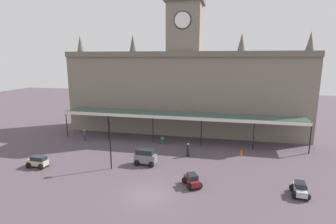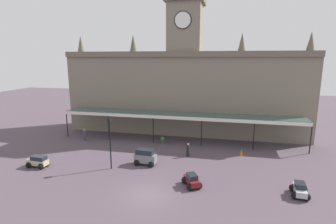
{
  "view_description": "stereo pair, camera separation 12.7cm",
  "coord_description": "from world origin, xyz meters",
  "px_view_note": "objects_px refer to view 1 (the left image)",
  "views": [
    {
      "loc": [
        6.16,
        -20.05,
        11.66
      ],
      "look_at": [
        0.0,
        8.3,
        5.64
      ],
      "focal_mm": 28.15,
      "sensor_mm": 36.0,
      "label": 1
    },
    {
      "loc": [
        6.28,
        -20.02,
        11.66
      ],
      "look_at": [
        0.0,
        8.3,
        5.64
      ],
      "focal_mm": 28.15,
      "sensor_mm": 36.0,
      "label": 2
    }
  ],
  "objects_px": {
    "car_grey_van": "(145,158)",
    "pedestrian_beside_cars": "(84,134)",
    "car_maroon_sedan": "(192,181)",
    "planter_near_kerb": "(162,140)",
    "car_silver_sedan": "(300,190)",
    "pedestrian_near_entrance": "(188,149)",
    "traffic_cone": "(241,152)",
    "victorian_lamppost": "(110,138)",
    "car_beige_estate": "(38,162)"
  },
  "relations": [
    {
      "from": "pedestrian_beside_cars",
      "to": "planter_near_kerb",
      "type": "bearing_deg",
      "value": 5.19
    },
    {
      "from": "car_maroon_sedan",
      "to": "planter_near_kerb",
      "type": "height_order",
      "value": "car_maroon_sedan"
    },
    {
      "from": "pedestrian_beside_cars",
      "to": "victorian_lamppost",
      "type": "relative_size",
      "value": 0.3
    },
    {
      "from": "pedestrian_beside_cars",
      "to": "planter_near_kerb",
      "type": "relative_size",
      "value": 1.74
    },
    {
      "from": "pedestrian_beside_cars",
      "to": "car_beige_estate",
      "type": "bearing_deg",
      "value": -90.81
    },
    {
      "from": "pedestrian_near_entrance",
      "to": "car_beige_estate",
      "type": "bearing_deg",
      "value": -156.99
    },
    {
      "from": "car_silver_sedan",
      "to": "pedestrian_near_entrance",
      "type": "relative_size",
      "value": 1.27
    },
    {
      "from": "pedestrian_beside_cars",
      "to": "victorian_lamppost",
      "type": "xyz_separation_m",
      "value": [
        7.79,
        -8.26,
        2.55
      ]
    },
    {
      "from": "car_beige_estate",
      "to": "traffic_cone",
      "type": "xyz_separation_m",
      "value": [
        21.74,
        8.5,
        -0.21
      ]
    },
    {
      "from": "car_beige_estate",
      "to": "car_grey_van",
      "type": "distance_m",
      "value": 11.61
    },
    {
      "from": "car_grey_van",
      "to": "traffic_cone",
      "type": "xyz_separation_m",
      "value": [
        10.55,
        5.38,
        -0.45
      ]
    },
    {
      "from": "car_grey_van",
      "to": "car_maroon_sedan",
      "type": "distance_m",
      "value": 6.84
    },
    {
      "from": "car_maroon_sedan",
      "to": "pedestrian_beside_cars",
      "type": "height_order",
      "value": "pedestrian_beside_cars"
    },
    {
      "from": "car_beige_estate",
      "to": "car_maroon_sedan",
      "type": "bearing_deg",
      "value": -2.4
    },
    {
      "from": "car_grey_van",
      "to": "victorian_lamppost",
      "type": "bearing_deg",
      "value": -151.08
    },
    {
      "from": "pedestrian_beside_cars",
      "to": "car_grey_van",
      "type": "bearing_deg",
      "value": -30.33
    },
    {
      "from": "victorian_lamppost",
      "to": "pedestrian_near_entrance",
      "type": "bearing_deg",
      "value": 34.89
    },
    {
      "from": "car_maroon_sedan",
      "to": "planter_near_kerb",
      "type": "xyz_separation_m",
      "value": [
        -5.52,
        11.31,
        -0.01
      ]
    },
    {
      "from": "pedestrian_near_entrance",
      "to": "victorian_lamppost",
      "type": "xyz_separation_m",
      "value": [
        -7.5,
        -5.23,
        2.55
      ]
    },
    {
      "from": "car_beige_estate",
      "to": "car_grey_van",
      "type": "xyz_separation_m",
      "value": [
        11.18,
        3.12,
        0.24
      ]
    },
    {
      "from": "car_silver_sedan",
      "to": "planter_near_kerb",
      "type": "bearing_deg",
      "value": 143.26
    },
    {
      "from": "car_maroon_sedan",
      "to": "pedestrian_beside_cars",
      "type": "distance_m",
      "value": 19.63
    },
    {
      "from": "planter_near_kerb",
      "to": "car_grey_van",
      "type": "bearing_deg",
      "value": -91.04
    },
    {
      "from": "car_silver_sedan",
      "to": "car_grey_van",
      "type": "bearing_deg",
      "value": 166.6
    },
    {
      "from": "pedestrian_near_entrance",
      "to": "planter_near_kerb",
      "type": "height_order",
      "value": "pedestrian_near_entrance"
    },
    {
      "from": "car_maroon_sedan",
      "to": "car_silver_sedan",
      "type": "xyz_separation_m",
      "value": [
        9.27,
        0.27,
        0.0
      ]
    },
    {
      "from": "car_silver_sedan",
      "to": "car_maroon_sedan",
      "type": "bearing_deg",
      "value": -178.34
    },
    {
      "from": "pedestrian_near_entrance",
      "to": "pedestrian_beside_cars",
      "type": "distance_m",
      "value": 15.59
    },
    {
      "from": "car_beige_estate",
      "to": "pedestrian_near_entrance",
      "type": "height_order",
      "value": "pedestrian_near_entrance"
    },
    {
      "from": "car_maroon_sedan",
      "to": "pedestrian_near_entrance",
      "type": "relative_size",
      "value": 1.35
    },
    {
      "from": "car_beige_estate",
      "to": "car_maroon_sedan",
      "type": "relative_size",
      "value": 1.02
    },
    {
      "from": "victorian_lamppost",
      "to": "traffic_cone",
      "type": "bearing_deg",
      "value": 27.47
    },
    {
      "from": "car_maroon_sedan",
      "to": "car_silver_sedan",
      "type": "distance_m",
      "value": 9.27
    },
    {
      "from": "pedestrian_beside_cars",
      "to": "planter_near_kerb",
      "type": "height_order",
      "value": "pedestrian_beside_cars"
    },
    {
      "from": "car_grey_van",
      "to": "pedestrian_beside_cars",
      "type": "distance_m",
      "value": 12.8
    },
    {
      "from": "pedestrian_near_entrance",
      "to": "traffic_cone",
      "type": "bearing_deg",
      "value": 17.17
    },
    {
      "from": "pedestrian_near_entrance",
      "to": "traffic_cone",
      "type": "height_order",
      "value": "pedestrian_near_entrance"
    },
    {
      "from": "car_maroon_sedan",
      "to": "planter_near_kerb",
      "type": "distance_m",
      "value": 12.58
    },
    {
      "from": "car_grey_van",
      "to": "pedestrian_beside_cars",
      "type": "bearing_deg",
      "value": 149.67
    },
    {
      "from": "car_maroon_sedan",
      "to": "victorian_lamppost",
      "type": "bearing_deg",
      "value": 167.19
    },
    {
      "from": "car_maroon_sedan",
      "to": "victorian_lamppost",
      "type": "height_order",
      "value": "victorian_lamppost"
    },
    {
      "from": "car_grey_van",
      "to": "pedestrian_beside_cars",
      "type": "relative_size",
      "value": 1.48
    },
    {
      "from": "traffic_cone",
      "to": "planter_near_kerb",
      "type": "bearing_deg",
      "value": 168.59
    },
    {
      "from": "pedestrian_beside_cars",
      "to": "pedestrian_near_entrance",
      "type": "bearing_deg",
      "value": -11.22
    },
    {
      "from": "car_silver_sedan",
      "to": "traffic_cone",
      "type": "distance_m",
      "value": 9.95
    },
    {
      "from": "car_maroon_sedan",
      "to": "traffic_cone",
      "type": "distance_m",
      "value": 10.43
    },
    {
      "from": "car_grey_van",
      "to": "pedestrian_near_entrance",
      "type": "distance_m",
      "value": 5.46
    },
    {
      "from": "pedestrian_near_entrance",
      "to": "car_grey_van",
      "type": "bearing_deg",
      "value": -141.04
    },
    {
      "from": "car_beige_estate",
      "to": "planter_near_kerb",
      "type": "xyz_separation_m",
      "value": [
        11.32,
        10.6,
        -0.07
      ]
    },
    {
      "from": "car_maroon_sedan",
      "to": "traffic_cone",
      "type": "height_order",
      "value": "car_maroon_sedan"
    }
  ]
}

